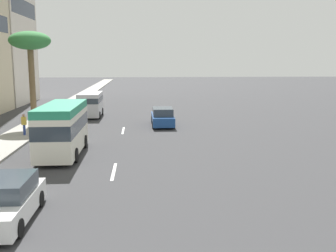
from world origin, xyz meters
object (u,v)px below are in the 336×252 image
Objects in this scene: minibus_lead at (62,127)px; car_second at (163,117)px; van_third at (91,103)px; car_fourth at (6,201)px; pedestrian_mid_block at (24,124)px; palm_tree at (30,44)px.

minibus_lead is 12.38m from car_second.
minibus_lead is 16.41m from van_third.
car_fourth is 2.82× the size of pedestrian_mid_block.
minibus_lead reaches higher than pedestrian_mid_block.
minibus_lead is at bearing 132.59° from pedestrian_mid_block.
palm_tree is at bearing -73.87° from pedestrian_mid_block.
palm_tree is at bearing 84.26° from car_second.
van_third is at bearing 49.22° from car_second.
van_third reaches higher than pedestrian_mid_block.
van_third is at bearing -178.89° from minibus_lead.
pedestrian_mid_block is at bearing -19.59° from van_third.
palm_tree reaches higher than car_second.
van_third is 11.02m from pedestrian_mid_block.
car_second is at bearing 161.54° from car_fourth.
palm_tree is (1.14, 11.35, 6.30)m from car_second.
minibus_lead is 7.28m from pedestrian_mid_block.
minibus_lead is at bearing 179.17° from car_fourth.
van_third is (6.01, 6.97, 0.64)m from car_second.
van_third reaches higher than car_second.
car_second is 9.22m from van_third.
car_fourth is 16.45m from pedestrian_mid_block.
minibus_lead is at bearing -157.84° from palm_tree.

